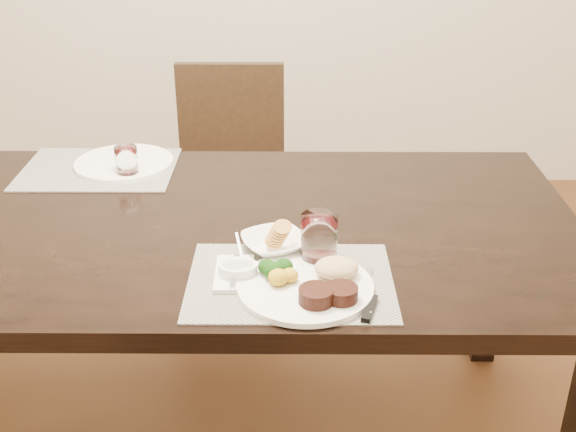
{
  "coord_description": "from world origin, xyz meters",
  "views": [
    {
      "loc": [
        0.24,
        -1.68,
        1.6
      ],
      "look_at": [
        0.23,
        -0.11,
        0.82
      ],
      "focal_mm": 45.0,
      "sensor_mm": 36.0,
      "label": 1
    }
  ],
  "objects_px": {
    "far_plate": "(124,163)",
    "wine_glass_near": "(319,241)",
    "chair_far": "(231,170)",
    "steak_knife": "(368,302)",
    "cracker_bowl": "(274,243)",
    "dinner_plate": "(312,284)"
  },
  "relations": [
    {
      "from": "wine_glass_near",
      "to": "steak_knife",
      "type": "bearing_deg",
      "value": -61.18
    },
    {
      "from": "chair_far",
      "to": "dinner_plate",
      "type": "bearing_deg",
      "value": -77.32
    },
    {
      "from": "cracker_bowl",
      "to": "wine_glass_near",
      "type": "relative_size",
      "value": 1.66
    },
    {
      "from": "dinner_plate",
      "to": "cracker_bowl",
      "type": "height_order",
      "value": "cracker_bowl"
    },
    {
      "from": "chair_far",
      "to": "steak_knife",
      "type": "xyz_separation_m",
      "value": [
        0.41,
        -1.33,
        0.26
      ]
    },
    {
      "from": "chair_far",
      "to": "far_plate",
      "type": "relative_size",
      "value": 3.0
    },
    {
      "from": "steak_knife",
      "to": "wine_glass_near",
      "type": "relative_size",
      "value": 1.89
    },
    {
      "from": "steak_knife",
      "to": "wine_glass_near",
      "type": "bearing_deg",
      "value": 135.09
    },
    {
      "from": "far_plate",
      "to": "wine_glass_near",
      "type": "bearing_deg",
      "value": -45.3
    },
    {
      "from": "steak_knife",
      "to": "far_plate",
      "type": "bearing_deg",
      "value": 147.81
    },
    {
      "from": "chair_far",
      "to": "cracker_bowl",
      "type": "bearing_deg",
      "value": -79.66
    },
    {
      "from": "dinner_plate",
      "to": "cracker_bowl",
      "type": "distance_m",
      "value": 0.2
    },
    {
      "from": "chair_far",
      "to": "wine_glass_near",
      "type": "distance_m",
      "value": 1.23
    },
    {
      "from": "chair_far",
      "to": "dinner_plate",
      "type": "distance_m",
      "value": 1.34
    },
    {
      "from": "steak_knife",
      "to": "wine_glass_near",
      "type": "height_order",
      "value": "wine_glass_near"
    },
    {
      "from": "steak_knife",
      "to": "wine_glass_near",
      "type": "distance_m",
      "value": 0.21
    },
    {
      "from": "chair_far",
      "to": "far_plate",
      "type": "xyz_separation_m",
      "value": [
        -0.28,
        -0.56,
        0.26
      ]
    },
    {
      "from": "chair_far",
      "to": "wine_glass_near",
      "type": "relative_size",
      "value": 7.61
    },
    {
      "from": "steak_knife",
      "to": "cracker_bowl",
      "type": "relative_size",
      "value": 1.14
    },
    {
      "from": "chair_far",
      "to": "wine_glass_near",
      "type": "xyz_separation_m",
      "value": [
        0.31,
        -1.15,
        0.3
      ]
    },
    {
      "from": "cracker_bowl",
      "to": "far_plate",
      "type": "relative_size",
      "value": 0.65
    },
    {
      "from": "chair_far",
      "to": "far_plate",
      "type": "bearing_deg",
      "value": -116.3
    }
  ]
}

